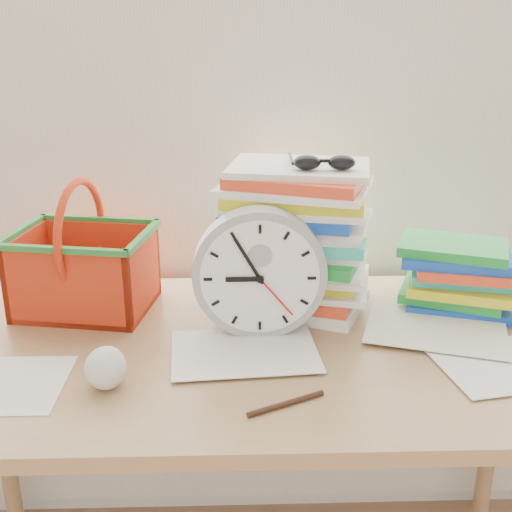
{
  "coord_description": "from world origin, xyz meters",
  "views": [
    {
      "loc": [
        -0.03,
        0.46,
        1.35
      ],
      "look_at": [
        0.01,
        1.6,
        0.93
      ],
      "focal_mm": 45.0,
      "sensor_mm": 36.0,
      "label": 1
    }
  ],
  "objects_px": {
    "paper_stack": "(297,238)",
    "clock": "(259,273)",
    "desk": "(253,376)",
    "basket": "(82,247)",
    "book_stack": "(458,275)"
  },
  "relations": [
    {
      "from": "paper_stack",
      "to": "clock",
      "type": "bearing_deg",
      "value": -121.89
    },
    {
      "from": "desk",
      "to": "paper_stack",
      "type": "distance_m",
      "value": 0.31
    },
    {
      "from": "basket",
      "to": "desk",
      "type": "bearing_deg",
      "value": -16.37
    },
    {
      "from": "paper_stack",
      "to": "book_stack",
      "type": "distance_m",
      "value": 0.37
    },
    {
      "from": "basket",
      "to": "paper_stack",
      "type": "bearing_deg",
      "value": 10.36
    },
    {
      "from": "desk",
      "to": "book_stack",
      "type": "xyz_separation_m",
      "value": [
        0.46,
        0.16,
        0.15
      ]
    },
    {
      "from": "desk",
      "to": "clock",
      "type": "bearing_deg",
      "value": 72.16
    },
    {
      "from": "paper_stack",
      "to": "book_stack",
      "type": "height_order",
      "value": "paper_stack"
    },
    {
      "from": "paper_stack",
      "to": "clock",
      "type": "height_order",
      "value": "paper_stack"
    },
    {
      "from": "paper_stack",
      "to": "basket",
      "type": "bearing_deg",
      "value": -179.6
    },
    {
      "from": "paper_stack",
      "to": "book_stack",
      "type": "relative_size",
      "value": 1.26
    },
    {
      "from": "clock",
      "to": "basket",
      "type": "height_order",
      "value": "basket"
    },
    {
      "from": "desk",
      "to": "paper_stack",
      "type": "height_order",
      "value": "paper_stack"
    },
    {
      "from": "book_stack",
      "to": "basket",
      "type": "bearing_deg",
      "value": 178.67
    },
    {
      "from": "basket",
      "to": "clock",
      "type": "bearing_deg",
      "value": -9.81
    }
  ]
}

